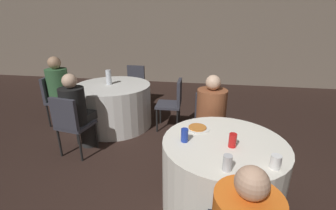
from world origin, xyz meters
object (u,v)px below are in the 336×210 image
person_floral_shirt (211,119)px  pizza_plate_near (197,128)px  soda_can_silver (227,163)px  soda_can_red (233,140)px  chair_far_west (55,96)px  soda_can_blue (185,135)px  person_green_jacket (63,91)px  bottle_far (109,77)px  chair_near_north (209,120)px  table_far (114,105)px  chair_far_north (135,82)px  table_near (221,176)px  person_black_shirt (78,113)px  chair_far_south (71,121)px  chair_far_east (174,100)px

person_floral_shirt → pizza_plate_near: 0.62m
soda_can_silver → soda_can_red: bearing=78.6°
chair_far_west → soda_can_blue: (2.43, -1.59, 0.28)m
person_green_jacket → soda_can_red: person_green_jacket is taller
person_green_jacket → bottle_far: bearing=92.1°
soda_can_blue → pizza_plate_near: bearing=69.6°
chair_near_north → person_green_jacket: (-2.52, 0.59, 0.10)m
table_far → soda_can_red: bearing=-43.6°
chair_far_north → soda_can_silver: (1.68, -3.10, 0.28)m
soda_can_red → table_near: bearing=126.5°
person_black_shirt → bottle_far: size_ratio=4.63×
chair_far_south → chair_far_east: bearing=50.4°
soda_can_blue → chair_far_north: bearing=116.0°
chair_far_north → chair_far_south: size_ratio=1.00×
chair_far_west → person_black_shirt: 1.18m
person_black_shirt → soda_can_blue: bearing=-18.9°
pizza_plate_near → soda_can_silver: bearing=-69.5°
chair_far_west → chair_far_east: 2.09m
chair_far_west → chair_far_south: 1.28m
chair_far_south → person_green_jacket: (-0.72, 0.95, 0.10)m
table_far → bottle_far: bottle_far is taller
pizza_plate_near → chair_far_east: bearing=107.2°
soda_can_silver → chair_far_west: bearing=144.8°
table_far → soda_can_blue: 2.23m
person_floral_shirt → table_near: bearing=90.0°
bottle_far → chair_far_west: bearing=-172.7°
person_black_shirt → table_near: bearing=-12.9°
soda_can_blue → person_floral_shirt: bearing=73.4°
table_near → chair_far_south: 2.01m
chair_far_north → soda_can_silver: size_ratio=7.04×
person_floral_shirt → chair_far_north: bearing=-56.5°
bottle_far → table_far: bearing=-19.4°
person_floral_shirt → soda_can_blue: bearing=66.5°
table_near → soda_can_red: soda_can_red is taller
chair_far_east → person_floral_shirt: 1.05m
soda_can_blue → bottle_far: bottle_far is taller
chair_far_south → soda_can_red: 2.10m
bottle_far → chair_far_north: bearing=83.3°
soda_can_blue → table_near: bearing=8.5°
table_far → soda_can_silver: (1.73, -2.05, 0.43)m
chair_far_west → table_far: bearing=90.0°
chair_far_south → person_floral_shirt: (1.81, 0.20, 0.07)m
chair_far_east → person_black_shirt: person_black_shirt is taller
chair_near_north → bottle_far: (-1.70, 0.70, 0.34)m
table_near → chair_far_east: size_ratio=1.30×
chair_far_east → person_black_shirt: bearing=125.6°
person_green_jacket → bottle_far: 0.87m
soda_can_red → table_far: bearing=136.4°
person_green_jacket → bottle_far: (0.82, 0.11, 0.25)m
person_green_jacket → person_black_shirt: bearing=38.1°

